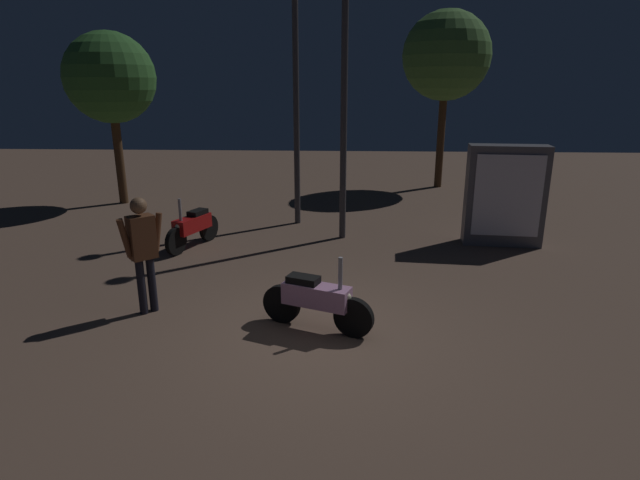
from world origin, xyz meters
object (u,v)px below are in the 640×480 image
at_px(streetlamp_near, 344,77).
at_px(kiosk_billboard, 505,196).
at_px(person_rider_beside, 143,245).
at_px(motorcycle_pink_foreground, 316,300).
at_px(motorcycle_red_parked_left, 193,227).
at_px(streetlamp_far, 296,78).

xyz_separation_m(streetlamp_near, kiosk_billboard, (3.39, -0.31, -2.37)).
xyz_separation_m(person_rider_beside, streetlamp_near, (2.88, 4.05, 2.36)).
bearing_deg(motorcycle_pink_foreground, person_rider_beside, -168.30).
distance_m(motorcycle_pink_foreground, streetlamp_near, 5.40).
relative_size(motorcycle_red_parked_left, person_rider_beside, 0.90).
relative_size(streetlamp_near, kiosk_billboard, 2.59).
height_order(motorcycle_pink_foreground, streetlamp_far, streetlamp_far).
distance_m(motorcycle_pink_foreground, kiosk_billboard, 5.63).
xyz_separation_m(motorcycle_red_parked_left, person_rider_beside, (0.23, -3.18, 0.62)).
distance_m(motorcycle_red_parked_left, streetlamp_far, 4.15).
height_order(motorcycle_red_parked_left, kiosk_billboard, kiosk_billboard).
xyz_separation_m(motorcycle_pink_foreground, motorcycle_red_parked_left, (-2.78, 3.62, 0.00)).
bearing_deg(motorcycle_pink_foreground, kiosk_billboard, 69.73).
bearing_deg(kiosk_billboard, streetlamp_far, -13.39).
xyz_separation_m(motorcycle_pink_foreground, kiosk_billboard, (3.73, 4.17, 0.61)).
distance_m(person_rider_beside, kiosk_billboard, 7.30).
height_order(motorcycle_red_parked_left, streetlamp_near, streetlamp_near).
bearing_deg(streetlamp_near, motorcycle_red_parked_left, -164.49).
bearing_deg(kiosk_billboard, motorcycle_red_parked_left, 10.10).
bearing_deg(person_rider_beside, kiosk_billboard, -102.00).
relative_size(streetlamp_far, kiosk_billboard, 2.59).
bearing_deg(motorcycle_red_parked_left, kiosk_billboard, 116.14).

